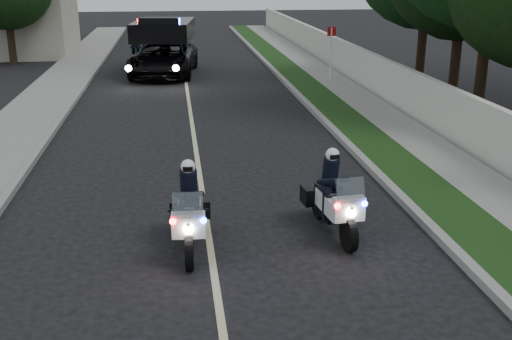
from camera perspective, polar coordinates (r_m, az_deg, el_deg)
The scene contains 19 objects.
ground at distance 11.38m, azimuth -4.34°, elevation -6.22°, with size 120.00×120.00×0.00m, color black.
curb_right at distance 21.37m, azimuth 5.10°, elevation 5.64°, with size 0.20×60.00×0.15m, color gray.
grass_verge at distance 21.53m, azimuth 6.93°, elevation 5.68°, with size 1.20×60.00×0.16m, color #193814.
sidewalk_right at distance 21.89m, azimuth 10.24°, elevation 5.73°, with size 1.40×60.00×0.16m, color gray.
property_wall at distance 22.08m, azimuth 12.83°, elevation 7.46°, with size 0.22×60.00×1.50m, color beige.
curb_left at distance 21.17m, azimuth -17.20°, elevation 4.78°, with size 0.20×60.00×0.15m, color gray.
sidewalk_left at distance 21.39m, azimuth -20.11°, elevation 4.62°, with size 2.00×60.00×0.16m, color gray.
lane_marking at distance 20.89m, azimuth -6.00°, elevation 5.12°, with size 0.12×50.00×0.01m, color #BFB78C.
police_moto_left at distance 11.02m, azimuth -5.99°, elevation -7.11°, with size 0.65×1.86×1.58m, color silver, non-canonical shape.
police_moto_right at distance 11.65m, azimuth 6.96°, elevation -5.69°, with size 0.66×1.88×1.59m, color white, non-canonical shape.
police_suv at distance 28.70m, azimuth -8.35°, elevation 8.59°, with size 2.65×5.73×2.78m, color black.
bicycle at distance 32.32m, azimuth -10.86°, elevation 9.52°, with size 0.54×1.54×0.81m, color black.
cyclist at distance 32.32m, azimuth -10.86°, elevation 9.52°, with size 0.60×0.40×1.66m, color black.
sign_post at distance 26.65m, azimuth 6.76°, elevation 7.92°, with size 0.37×0.37×2.38m, color #A30D0B, non-canonical shape.
tree_right_b at distance 22.06m, azimuth 19.53°, elevation 4.86°, with size 7.32×7.32×12.21m, color #164216, non-canonical shape.
tree_right_c at distance 24.49m, azimuth 17.45°, elevation 6.31°, with size 5.81×5.81×9.69m, color black, non-canonical shape.
tree_right_d at distance 27.08m, azimuth 14.63°, elevation 7.62°, with size 6.13×6.13×10.21m, color #143C16, non-canonical shape.
tree_left_near at distance 33.73m, azimuth -21.24°, elevation 8.98°, with size 4.68×4.68×7.80m, color #143812, non-canonical shape.
tree_left_far at distance 40.50m, azimuth -21.27°, elevation 10.32°, with size 6.53×6.53×10.89m, color black, non-canonical shape.
Camera 1 is at (-0.51, -10.35, 4.69)m, focal length 43.76 mm.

